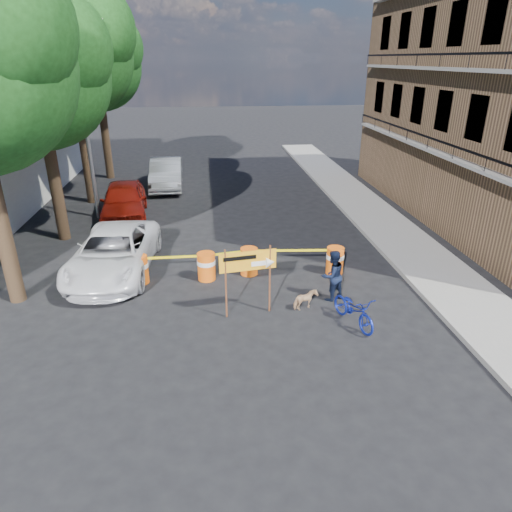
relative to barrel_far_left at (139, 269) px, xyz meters
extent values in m
plane|color=black|center=(3.38, -2.76, -0.47)|extent=(120.00, 120.00, 0.00)
cube|color=gray|center=(9.58, 3.24, -0.40)|extent=(2.40, 40.00, 0.15)
cylinder|color=#332316|center=(-3.42, -0.76, 2.05)|extent=(0.44, 0.44, 5.04)
cylinder|color=#332316|center=(-3.42, 4.24, 1.91)|extent=(0.44, 0.44, 4.76)
sphere|color=#154012|center=(-3.42, 4.24, 5.48)|extent=(5.00, 5.00, 5.00)
sphere|color=#154012|center=(-2.55, 3.74, 6.33)|extent=(3.75, 3.75, 3.75)
sphere|color=#154012|center=(-4.17, 4.87, 4.80)|extent=(3.50, 3.50, 3.50)
cylinder|color=#332316|center=(-3.42, 9.24, 2.19)|extent=(0.44, 0.44, 5.32)
sphere|color=#154012|center=(-3.42, 9.24, 6.18)|extent=(5.40, 5.40, 5.40)
sphere|color=#154012|center=(-2.48, 8.70, 7.13)|extent=(4.05, 4.05, 4.05)
sphere|color=#154012|center=(-4.23, 9.92, 5.42)|extent=(3.78, 3.78, 3.78)
cylinder|color=#332316|center=(-3.42, 14.24, 1.99)|extent=(0.44, 0.44, 4.93)
sphere|color=#154012|center=(-3.42, 14.24, 5.69)|extent=(4.80, 4.80, 4.80)
sphere|color=#154012|center=(-2.58, 13.76, 6.57)|extent=(3.60, 3.60, 3.60)
sphere|color=#154012|center=(-4.14, 14.84, 4.98)|extent=(3.36, 3.36, 3.36)
cylinder|color=gray|center=(-2.62, 6.74, 3.53)|extent=(0.16, 0.16, 8.00)
cylinder|color=gray|center=(-2.12, 6.74, 7.43)|extent=(1.00, 0.12, 0.12)
cube|color=silver|center=(-1.62, 6.74, 7.38)|extent=(0.35, 0.18, 0.12)
cylinder|color=orange|center=(0.00, 0.00, -0.02)|extent=(0.56, 0.56, 0.90)
cylinder|color=white|center=(0.00, 0.00, 0.13)|extent=(0.58, 0.58, 0.14)
cylinder|color=orange|center=(2.09, 0.00, -0.02)|extent=(0.56, 0.56, 0.90)
cylinder|color=white|center=(2.09, 0.00, 0.13)|extent=(0.58, 0.58, 0.14)
cylinder|color=orange|center=(3.47, 0.24, -0.02)|extent=(0.56, 0.56, 0.90)
cylinder|color=white|center=(3.47, 0.24, 0.13)|extent=(0.58, 0.58, 0.14)
cylinder|color=orange|center=(6.26, 0.00, -0.02)|extent=(0.56, 0.56, 0.90)
cylinder|color=white|center=(6.26, 0.00, 0.13)|extent=(0.58, 0.58, 0.14)
cylinder|color=#592D19|center=(2.60, -2.39, 0.52)|extent=(0.05, 0.05, 1.99)
cylinder|color=#592D19|center=(3.80, -2.21, 0.52)|extent=(0.05, 0.05, 1.99)
cube|color=orange|center=(3.20, -2.30, 1.13)|extent=(1.54, 0.26, 0.55)
cube|color=white|center=(3.51, -2.27, 1.03)|extent=(0.44, 0.08, 0.13)
cone|color=white|center=(3.81, -2.23, 1.03)|extent=(0.28, 0.32, 0.29)
cube|color=black|center=(2.99, -2.35, 1.24)|extent=(0.88, 0.14, 0.11)
imported|color=black|center=(5.70, -1.71, 0.29)|extent=(0.92, 0.84, 1.53)
imported|color=#13239E|center=(5.92, -3.13, 0.38)|extent=(0.85, 1.03, 1.69)
imported|color=tan|center=(4.82, -2.22, -0.18)|extent=(0.75, 0.55, 0.57)
imported|color=white|center=(-0.89, 0.83, 0.24)|extent=(2.74, 5.30, 1.43)
imported|color=maroon|center=(-1.42, 6.59, 0.32)|extent=(2.32, 4.79, 1.58)
imported|color=#B6B8BE|center=(0.07, 11.61, 0.30)|extent=(1.78, 4.74, 1.55)
camera|label=1|loc=(2.20, -13.21, 6.03)|focal=32.00mm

